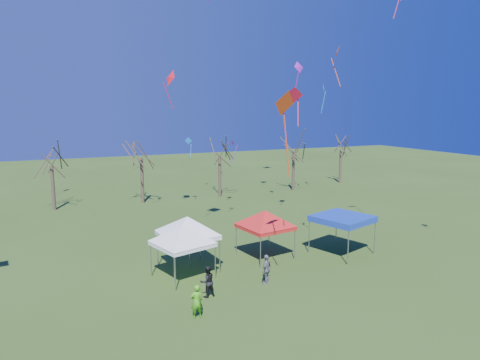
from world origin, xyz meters
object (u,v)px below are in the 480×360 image
object	(u,v)px
tree_5	(341,139)
tent_red	(265,214)
tent_blue	(343,219)
person_grey	(267,269)
tent_white_west	(182,229)
tree_2	(141,142)
person_dark	(207,281)
tree_3	(219,142)
tree_1	(50,150)
tree_4	(294,139)
tent_white_mid	(187,220)
person_green	(197,301)

from	to	relation	value
tree_5	tent_red	bearing A→B (deg)	-135.88
tent_blue	person_grey	size ratio (longest dim) A/B	2.47
tent_white_west	person_grey	xyz separation A→B (m)	(3.95, -2.76, -2.02)
tree_2	person_dark	world-z (taller)	tree_2
tree_3	person_dark	xyz separation A→B (m)	(-9.89, -23.52, -5.25)
tent_blue	person_grey	bearing A→B (deg)	-160.57
tent_white_west	person_grey	size ratio (longest dim) A/B	2.31
tent_white_west	tree_2	bearing A→B (deg)	84.82
tree_3	tree_2	bearing A→B (deg)	177.73
tent_blue	person_grey	distance (m)	7.50
tree_1	tree_2	world-z (taller)	tree_2
tree_4	person_grey	size ratio (longest dim) A/B	4.72
tree_2	tree_5	world-z (taller)	tree_2
tree_1	person_dark	xyz separation A→B (m)	(6.91, -24.12, -4.97)
tree_2	tree_4	world-z (taller)	tree_2
tree_3	tent_white_west	xyz separation A→B (m)	(-10.29, -20.51, -3.23)
tree_4	tent_white_west	size ratio (longest dim) A/B	2.05
tree_5	tent_white_mid	bearing A→B (deg)	-141.86
tree_5	tent_red	size ratio (longest dim) A/B	1.84
tent_white_mid	person_grey	size ratio (longest dim) A/B	2.56
tree_1	tree_5	size ratio (longest dim) A/B	1.01
tree_2	tent_white_mid	distance (m)	20.09
tree_1	tent_white_mid	distance (m)	21.47
tent_white_mid	tent_red	bearing A→B (deg)	-0.04
person_grey	person_dark	bearing A→B (deg)	-35.44
tree_5	tent_red	world-z (taller)	tree_5
tent_red	tent_blue	distance (m)	5.25
tent_blue	tent_white_mid	bearing A→B (deg)	172.31
tree_2	tree_3	world-z (taller)	tree_2
tree_3	tent_blue	xyz separation A→B (m)	(0.59, -20.83, -3.71)
tree_4	person_green	bearing A→B (deg)	-128.80
person_green	tent_white_west	bearing A→B (deg)	-102.32
person_dark	person_green	bearing A→B (deg)	51.19
tent_white_mid	tree_1	bearing A→B (deg)	109.61
tent_red	person_dark	xyz separation A→B (m)	(-5.43, -4.06, -2.10)
tree_1	tent_white_mid	bearing A→B (deg)	-70.39
tree_5	person_green	world-z (taller)	tree_5
tree_3	tree_4	size ratio (longest dim) A/B	1.00
tent_white_mid	person_dark	world-z (taller)	tent_white_mid
tent_white_west	tent_blue	world-z (taller)	tent_white_west
tent_blue	person_dark	distance (m)	10.92
tree_3	tent_white_mid	world-z (taller)	tree_3
tree_2	person_green	bearing A→B (deg)	-95.98
tree_5	person_dark	size ratio (longest dim) A/B	4.52
tree_1	tent_white_west	world-z (taller)	tree_1
tree_5	tent_blue	bearing A→B (deg)	-126.81
tree_5	tent_red	distance (m)	30.97
tree_1	tree_4	world-z (taller)	tree_4
tent_white_west	tent_red	xyz separation A→B (m)	(5.84, 1.06, 0.07)
tree_2	person_grey	bearing A→B (deg)	-85.00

